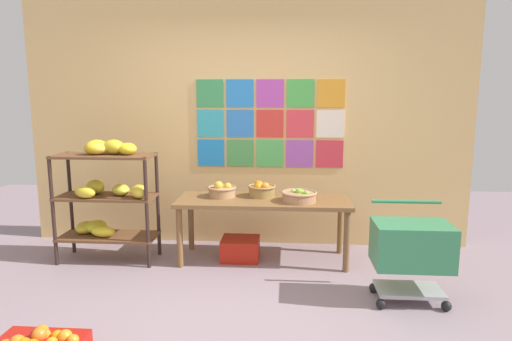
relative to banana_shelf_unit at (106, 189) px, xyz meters
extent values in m
plane|color=gray|center=(1.35, -1.19, -0.74)|extent=(9.65, 9.65, 0.00)
cube|color=#E1B670|center=(1.35, 0.67, 0.65)|extent=(4.90, 0.06, 2.77)
cube|color=#399353|center=(0.96, 0.63, 0.95)|extent=(0.30, 0.01, 0.30)
cube|color=#287DCD|center=(1.29, 0.63, 0.95)|extent=(0.30, 0.01, 0.30)
cube|color=#B043A6|center=(1.62, 0.63, 0.95)|extent=(0.30, 0.01, 0.30)
cube|color=green|center=(1.94, 0.63, 0.95)|extent=(0.30, 0.01, 0.30)
cube|color=orange|center=(2.27, 0.63, 0.95)|extent=(0.30, 0.01, 0.30)
cube|color=teal|center=(0.96, 0.63, 0.62)|extent=(0.30, 0.01, 0.30)
cube|color=#2E76C9|center=(1.29, 0.63, 0.62)|extent=(0.30, 0.01, 0.30)
cube|color=red|center=(1.62, 0.63, 0.62)|extent=(0.30, 0.01, 0.30)
cube|color=#DE3B44|center=(1.94, 0.63, 0.62)|extent=(0.30, 0.01, 0.30)
cube|color=#F2E0CA|center=(2.27, 0.63, 0.62)|extent=(0.30, 0.01, 0.30)
cube|color=#1F7DCA|center=(0.96, 0.63, 0.29)|extent=(0.30, 0.01, 0.30)
cube|color=#428F49|center=(1.29, 0.63, 0.29)|extent=(0.30, 0.01, 0.30)
cube|color=#48A752|center=(1.62, 0.63, 0.29)|extent=(0.30, 0.01, 0.30)
cube|color=purple|center=(1.94, 0.63, 0.29)|extent=(0.30, 0.01, 0.30)
cube|color=#D13341|center=(2.27, 0.63, 0.29)|extent=(0.30, 0.01, 0.30)
cylinder|color=#2F1F1A|center=(-0.46, -0.18, -0.20)|extent=(0.04, 0.04, 1.09)
cylinder|color=#2F1F1A|center=(0.47, -0.18, -0.20)|extent=(0.04, 0.04, 1.09)
cylinder|color=#2F1F1A|center=(-0.46, 0.18, -0.20)|extent=(0.04, 0.04, 1.09)
cylinder|color=#2F1F1A|center=(0.47, 0.18, -0.20)|extent=(0.04, 0.04, 1.09)
cube|color=brown|center=(0.01, 0.00, -0.49)|extent=(0.97, 0.39, 0.03)
ellipsoid|color=yellow|center=(-0.15, 0.06, -0.41)|extent=(0.28, 0.29, 0.13)
ellipsoid|color=yellow|center=(-0.03, -0.06, -0.42)|extent=(0.26, 0.15, 0.11)
ellipsoid|color=gold|center=(-0.26, 0.05, -0.42)|extent=(0.20, 0.26, 0.12)
cube|color=brown|center=(0.01, 0.00, -0.08)|extent=(0.97, 0.39, 0.02)
ellipsoid|color=yellow|center=(-0.14, 0.07, 0.01)|extent=(0.27, 0.26, 0.15)
ellipsoid|color=yellow|center=(0.37, -0.09, 0.00)|extent=(0.26, 0.27, 0.13)
ellipsoid|color=yellow|center=(-0.15, -0.13, -0.01)|extent=(0.26, 0.19, 0.12)
ellipsoid|color=yellow|center=(0.14, 0.03, -0.01)|extent=(0.28, 0.30, 0.11)
cube|color=brown|center=(0.01, 0.00, 0.34)|extent=(0.97, 0.39, 0.02)
ellipsoid|color=gold|center=(-0.07, 0.00, 0.42)|extent=(0.27, 0.29, 0.15)
ellipsoid|color=gold|center=(0.09, 0.03, 0.42)|extent=(0.30, 0.27, 0.15)
ellipsoid|color=yellow|center=(-0.07, -0.01, 0.41)|extent=(0.27, 0.21, 0.11)
ellipsoid|color=yellow|center=(0.24, 0.01, 0.41)|extent=(0.26, 0.27, 0.12)
cube|color=brown|center=(1.58, 0.11, -0.12)|extent=(1.73, 0.63, 0.04)
cylinder|color=brown|center=(0.78, -0.15, -0.44)|extent=(0.06, 0.06, 0.60)
cylinder|color=brown|center=(2.38, -0.15, -0.44)|extent=(0.06, 0.06, 0.60)
cylinder|color=brown|center=(0.78, 0.36, -0.44)|extent=(0.06, 0.06, 0.60)
cylinder|color=brown|center=(2.38, 0.36, -0.44)|extent=(0.06, 0.06, 0.60)
cylinder|color=#AD7D58|center=(1.93, 0.02, -0.06)|extent=(0.33, 0.33, 0.09)
torus|color=#AB7F59|center=(1.93, 0.02, -0.01)|extent=(0.35, 0.35, 0.02)
sphere|color=#72CB3B|center=(2.00, -0.02, 0.00)|extent=(0.05, 0.05, 0.05)
sphere|color=#85C52C|center=(1.94, 0.02, 0.00)|extent=(0.05, 0.05, 0.05)
sphere|color=#7EC03D|center=(1.93, 0.02, 0.00)|extent=(0.06, 0.06, 0.06)
sphere|color=#85CB3B|center=(1.88, 0.05, -0.01)|extent=(0.05, 0.05, 0.05)
sphere|color=#76CE2D|center=(1.93, 0.01, -0.01)|extent=(0.05, 0.05, 0.05)
sphere|color=#82C031|center=(1.96, 0.02, 0.00)|extent=(0.05, 0.05, 0.05)
cylinder|color=olive|center=(1.55, 0.22, -0.05)|extent=(0.26, 0.26, 0.10)
torus|color=#A07547|center=(1.55, 0.22, 0.00)|extent=(0.29, 0.29, 0.03)
sphere|color=orange|center=(1.59, 0.17, 0.02)|extent=(0.08, 0.08, 0.08)
sphere|color=orange|center=(1.52, 0.25, 0.01)|extent=(0.10, 0.10, 0.10)
sphere|color=orange|center=(1.52, 0.16, 0.01)|extent=(0.07, 0.07, 0.07)
cylinder|color=tan|center=(1.15, 0.17, -0.05)|extent=(0.27, 0.27, 0.09)
torus|color=#AF7F56|center=(1.15, 0.17, -0.01)|extent=(0.30, 0.30, 0.02)
sphere|color=gold|center=(1.20, 0.21, 0.00)|extent=(0.08, 0.08, 0.08)
sphere|color=gold|center=(1.11, 0.19, 0.01)|extent=(0.08, 0.08, 0.08)
sphere|color=gold|center=(1.11, 0.17, 0.02)|extent=(0.09, 0.09, 0.09)
cube|color=red|center=(1.34, 0.11, -0.63)|extent=(0.38, 0.33, 0.22)
sphere|color=orange|center=(0.40, -1.75, -0.56)|extent=(0.08, 0.08, 0.08)
sphere|color=orange|center=(0.27, -1.71, -0.55)|extent=(0.09, 0.09, 0.09)
sphere|color=orange|center=(0.31, -1.74, -0.56)|extent=(0.08, 0.08, 0.08)
sphere|color=orange|center=(0.29, -1.76, -0.54)|extent=(0.09, 0.09, 0.09)
sphere|color=orange|center=(0.52, -1.79, -0.56)|extent=(0.07, 0.07, 0.07)
sphere|color=orange|center=(0.45, -1.76, -0.55)|extent=(0.09, 0.09, 0.09)
sphere|color=black|center=(2.56, -0.88, -0.70)|extent=(0.08, 0.08, 0.08)
sphere|color=black|center=(3.06, -0.88, -0.70)|extent=(0.08, 0.08, 0.08)
sphere|color=black|center=(2.56, -0.59, -0.70)|extent=(0.08, 0.08, 0.08)
sphere|color=black|center=(3.06, -0.59, -0.70)|extent=(0.08, 0.08, 0.08)
cube|color=#A5A8AD|center=(2.81, -0.73, -0.64)|extent=(0.52, 0.31, 0.03)
cube|color=#338355|center=(2.81, -0.73, -0.25)|extent=(0.60, 0.39, 0.35)
cylinder|color=#338355|center=(2.81, -0.51, 0.04)|extent=(0.57, 0.03, 0.03)
camera|label=1|loc=(1.81, -4.16, 0.91)|focal=30.66mm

